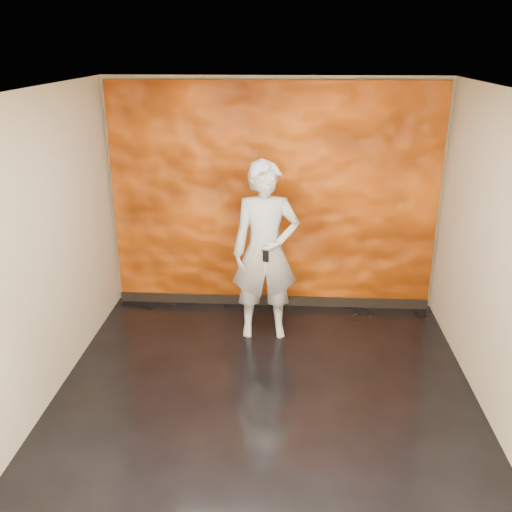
% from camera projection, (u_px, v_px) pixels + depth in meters
% --- Properties ---
extents(room, '(4.02, 4.02, 2.81)m').
position_uv_depth(room, '(266.00, 255.00, 5.00)').
color(room, black).
rests_on(room, ground).
extents(feature_wall, '(3.90, 0.06, 2.75)m').
position_uv_depth(feature_wall, '(274.00, 199.00, 6.84)').
color(feature_wall, orange).
rests_on(feature_wall, ground).
extents(baseboard, '(3.90, 0.04, 0.12)m').
position_uv_depth(baseboard, '(272.00, 300.00, 7.27)').
color(baseboard, black).
rests_on(baseboard, ground).
extents(man, '(0.78, 0.55, 2.00)m').
position_uv_depth(man, '(265.00, 252.00, 6.23)').
color(man, '#9297A1').
rests_on(man, ground).
extents(phone, '(0.07, 0.03, 0.12)m').
position_uv_depth(phone, '(266.00, 256.00, 5.92)').
color(phone, black).
rests_on(phone, man).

